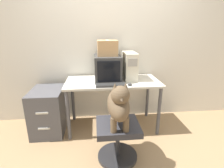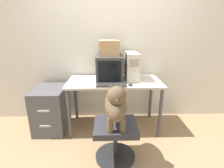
{
  "view_description": "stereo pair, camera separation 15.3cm",
  "coord_description": "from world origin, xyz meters",
  "px_view_note": "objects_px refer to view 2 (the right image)",
  "views": [
    {
      "loc": [
        -0.26,
        -2.17,
        1.54
      ],
      "look_at": [
        -0.04,
        0.01,
        0.83
      ],
      "focal_mm": 28.0,
      "sensor_mm": 36.0,
      "label": 1
    },
    {
      "loc": [
        -0.11,
        -2.18,
        1.54
      ],
      "look_at": [
        -0.04,
        0.01,
        0.83
      ],
      "focal_mm": 28.0,
      "sensor_mm": 36.0,
      "label": 2
    }
  ],
  "objects_px": {
    "cardboard_box": "(109,48)",
    "crt_monitor": "(109,68)",
    "keyboard": "(111,85)",
    "office_chair": "(115,138)",
    "pc_tower": "(132,66)",
    "filing_cabinet": "(51,109)",
    "dog": "(116,104)"
  },
  "relations": [
    {
      "from": "dog",
      "to": "filing_cabinet",
      "type": "distance_m",
      "value": 1.29
    },
    {
      "from": "pc_tower",
      "to": "keyboard",
      "type": "relative_size",
      "value": 1.05
    },
    {
      "from": "office_chair",
      "to": "dog",
      "type": "distance_m",
      "value": 0.47
    },
    {
      "from": "office_chair",
      "to": "crt_monitor",
      "type": "bearing_deg",
      "value": 94.14
    },
    {
      "from": "crt_monitor",
      "to": "pc_tower",
      "type": "bearing_deg",
      "value": 4.71
    },
    {
      "from": "crt_monitor",
      "to": "keyboard",
      "type": "bearing_deg",
      "value": -85.99
    },
    {
      "from": "keyboard",
      "to": "filing_cabinet",
      "type": "distance_m",
      "value": 1.06
    },
    {
      "from": "crt_monitor",
      "to": "keyboard",
      "type": "xyz_separation_m",
      "value": [
        0.02,
        -0.31,
        -0.17
      ]
    },
    {
      "from": "keyboard",
      "to": "filing_cabinet",
      "type": "xyz_separation_m",
      "value": [
        -0.93,
        0.22,
        -0.46
      ]
    },
    {
      "from": "keyboard",
      "to": "filing_cabinet",
      "type": "relative_size",
      "value": 0.61
    },
    {
      "from": "crt_monitor",
      "to": "pc_tower",
      "type": "distance_m",
      "value": 0.34
    },
    {
      "from": "crt_monitor",
      "to": "cardboard_box",
      "type": "relative_size",
      "value": 1.7
    },
    {
      "from": "pc_tower",
      "to": "keyboard",
      "type": "bearing_deg",
      "value": -133.67
    },
    {
      "from": "dog",
      "to": "cardboard_box",
      "type": "height_order",
      "value": "cardboard_box"
    },
    {
      "from": "keyboard",
      "to": "cardboard_box",
      "type": "distance_m",
      "value": 0.56
    },
    {
      "from": "cardboard_box",
      "to": "crt_monitor",
      "type": "bearing_deg",
      "value": -90.0
    },
    {
      "from": "keyboard",
      "to": "office_chair",
      "type": "height_order",
      "value": "keyboard"
    },
    {
      "from": "dog",
      "to": "filing_cabinet",
      "type": "height_order",
      "value": "dog"
    },
    {
      "from": "keyboard",
      "to": "office_chair",
      "type": "bearing_deg",
      "value": -85.77
    },
    {
      "from": "office_chair",
      "to": "filing_cabinet",
      "type": "bearing_deg",
      "value": 143.88
    },
    {
      "from": "crt_monitor",
      "to": "filing_cabinet",
      "type": "xyz_separation_m",
      "value": [
        -0.91,
        -0.09,
        -0.63
      ]
    },
    {
      "from": "office_chair",
      "to": "dog",
      "type": "height_order",
      "value": "dog"
    },
    {
      "from": "dog",
      "to": "cardboard_box",
      "type": "relative_size",
      "value": 1.99
    },
    {
      "from": "keyboard",
      "to": "office_chair",
      "type": "xyz_separation_m",
      "value": [
        0.04,
        -0.49,
        -0.51
      ]
    },
    {
      "from": "cardboard_box",
      "to": "keyboard",
      "type": "bearing_deg",
      "value": -86.04
    },
    {
      "from": "dog",
      "to": "office_chair",
      "type": "bearing_deg",
      "value": 90.0
    },
    {
      "from": "pc_tower",
      "to": "keyboard",
      "type": "height_order",
      "value": "pc_tower"
    },
    {
      "from": "office_chair",
      "to": "keyboard",
      "type": "bearing_deg",
      "value": 94.23
    },
    {
      "from": "pc_tower",
      "to": "office_chair",
      "type": "bearing_deg",
      "value": -109.03
    },
    {
      "from": "keyboard",
      "to": "dog",
      "type": "bearing_deg",
      "value": -86.1
    },
    {
      "from": "keyboard",
      "to": "filing_cabinet",
      "type": "height_order",
      "value": "keyboard"
    },
    {
      "from": "keyboard",
      "to": "cardboard_box",
      "type": "relative_size",
      "value": 1.43
    }
  ]
}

